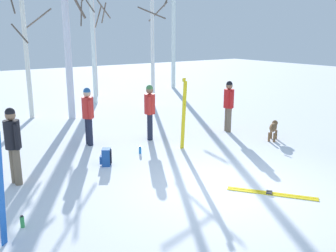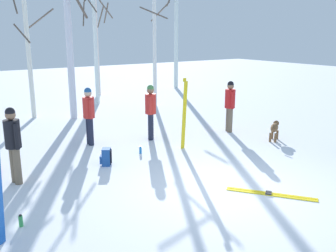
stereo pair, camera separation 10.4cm
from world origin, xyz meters
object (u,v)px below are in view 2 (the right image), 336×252
person_4 (230,103)px  birch_tree_1 (69,29)px  water_bottle_0 (21,221)px  dog (275,128)px  birch_tree_0 (28,48)px  birch_tree_5 (176,19)px  birch_tree_2 (96,43)px  ski_pair_planted_0 (184,114)px  water_bottle_1 (140,150)px  person_0 (89,112)px  backpack_1 (106,157)px  person_3 (151,109)px  birch_tree_3 (95,17)px  ski_pair_lying_0 (271,194)px  person_1 (13,141)px  birch_tree_4 (154,31)px

person_4 → birch_tree_1: 6.55m
water_bottle_0 → dog: bearing=8.4°
water_bottle_0 → birch_tree_1: 9.08m
dog → birch_tree_0: 9.45m
birch_tree_1 → birch_tree_5: size_ratio=0.79×
birch_tree_2 → birch_tree_1: bearing=-130.5°
ski_pair_planted_0 → water_bottle_1: 1.60m
person_0 → birch_tree_5: birch_tree_5 is taller
water_bottle_1 → birch_tree_1: bearing=89.7°
backpack_1 → water_bottle_1: size_ratio=2.04×
water_bottle_0 → birch_tree_2: bearing=59.9°
birch_tree_0 → dog: bearing=-54.2°
ski_pair_planted_0 → water_bottle_1: bearing=167.5°
person_3 → birch_tree_3: bearing=76.7°
person_4 → birch_tree_5: 10.89m
ski_pair_lying_0 → dog: bearing=39.7°
ski_pair_lying_0 → birch_tree_0: size_ratio=0.30×
birch_tree_3 → person_1: bearing=-122.1°
birch_tree_2 → person_1: bearing=-124.2°
birch_tree_3 → backpack_1: bearing=-112.6°
person_4 → ski_pair_planted_0: bearing=-164.3°
person_0 → backpack_1: person_0 is taller
person_1 → water_bottle_0: (-0.39, -2.06, -0.88)m
birch_tree_0 → birch_tree_2: (3.35, 1.45, 0.08)m
person_0 → ski_pair_lying_0: person_0 is taller
person_4 → birch_tree_4: birch_tree_4 is taller
ski_pair_planted_0 → birch_tree_3: birch_tree_3 is taller
birch_tree_0 → birch_tree_1: 1.74m
person_1 → birch_tree_1: bearing=58.8°
water_bottle_1 → birch_tree_2: birch_tree_2 is taller
water_bottle_0 → water_bottle_1: bearing=32.2°
dog → birch_tree_2: (-2.01, 8.89, 2.40)m
person_1 → person_0: bearing=36.6°
person_0 → water_bottle_1: size_ratio=7.97×
birch_tree_2 → person_3: bearing=-99.6°
ski_pair_planted_0 → water_bottle_1: size_ratio=9.47×
person_4 → birch_tree_0: size_ratio=0.33×
person_1 → person_3: same height
person_0 → birch_tree_2: size_ratio=0.32×
person_4 → water_bottle_0: bearing=-159.8°
person_1 → ski_pair_lying_0: person_1 is taller
water_bottle_0 → birch_tree_2: size_ratio=0.04×
birch_tree_2 → person_4: bearing=-78.0°
person_4 → water_bottle_0: person_4 is taller
ski_pair_planted_0 → birch_tree_4: bearing=65.4°
birch_tree_1 → birch_tree_3: bearing=56.9°
person_4 → birch_tree_1: (-3.64, 4.88, 2.41)m
birch_tree_1 → birch_tree_5: birch_tree_5 is taller
ski_pair_lying_0 → birch_tree_4: birch_tree_4 is taller
dog → birch_tree_2: 9.42m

